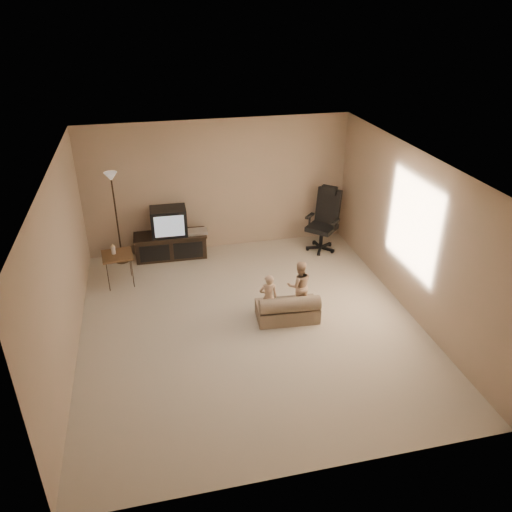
{
  "coord_description": "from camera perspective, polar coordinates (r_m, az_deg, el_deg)",
  "views": [
    {
      "loc": [
        -1.31,
        -6.11,
        4.42
      ],
      "look_at": [
        0.23,
        0.6,
        0.82
      ],
      "focal_mm": 35.0,
      "sensor_mm": 36.0,
      "label": 1
    }
  ],
  "objects": [
    {
      "name": "floor",
      "position": [
        7.66,
        -0.7,
        -7.7
      ],
      "size": [
        5.5,
        5.5,
        0.0
      ],
      "primitive_type": "plane",
      "color": "beige",
      "rests_on": "ground"
    },
    {
      "name": "room_shell",
      "position": [
        6.89,
        -0.77,
        2.66
      ],
      "size": [
        5.5,
        5.5,
        5.5
      ],
      "color": "white",
      "rests_on": "floor"
    },
    {
      "name": "tv_stand",
      "position": [
        9.5,
        -9.75,
        2.15
      ],
      "size": [
        1.38,
        0.53,
        0.98
      ],
      "rotation": [
        0.0,
        0.0,
        -0.02
      ],
      "color": "black",
      "rests_on": "floor"
    },
    {
      "name": "office_chair",
      "position": [
        9.74,
        7.72,
        3.24
      ],
      "size": [
        0.81,
        0.81,
        1.24
      ],
      "rotation": [
        0.0,
        0.0,
        -0.79
      ],
      "color": "black",
      "rests_on": "floor"
    },
    {
      "name": "side_table",
      "position": [
        8.73,
        -15.61,
        0.08
      ],
      "size": [
        0.55,
        0.55,
        0.75
      ],
      "rotation": [
        0.0,
        0.0,
        0.1
      ],
      "color": "brown",
      "rests_on": "floor"
    },
    {
      "name": "floor_lamp",
      "position": [
        9.21,
        -15.94,
        6.41
      ],
      "size": [
        0.27,
        0.27,
        1.73
      ],
      "color": "black",
      "rests_on": "floor"
    },
    {
      "name": "child_sofa",
      "position": [
        7.65,
        3.67,
        -6.11
      ],
      "size": [
        0.97,
        0.6,
        0.46
      ],
      "rotation": [
        0.0,
        0.0,
        -0.07
      ],
      "color": "gray",
      "rests_on": "floor"
    },
    {
      "name": "toddler_left",
      "position": [
        7.54,
        1.43,
        -4.76
      ],
      "size": [
        0.3,
        0.23,
        0.78
      ],
      "primitive_type": "imported",
      "rotation": [
        0.0,
        0.0,
        3.06
      ],
      "color": "tan",
      "rests_on": "floor"
    },
    {
      "name": "toddler_right",
      "position": [
        7.83,
        4.97,
        -3.36
      ],
      "size": [
        0.41,
        0.25,
        0.82
      ],
      "primitive_type": "imported",
      "rotation": [
        0.0,
        0.0,
        3.07
      ],
      "color": "tan",
      "rests_on": "floor"
    }
  ]
}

